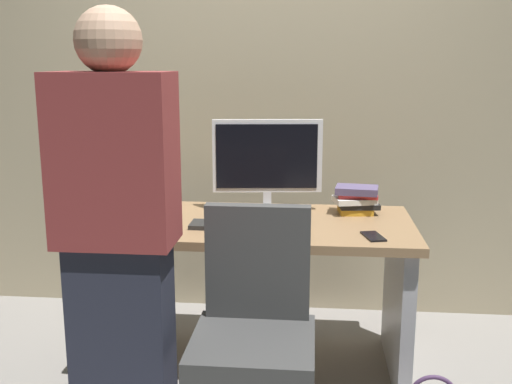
# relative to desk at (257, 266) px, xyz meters

# --- Properties ---
(ground_plane) EXTENTS (9.00, 9.00, 0.00)m
(ground_plane) POSITION_rel_desk_xyz_m (0.00, 0.00, -0.51)
(ground_plane) COLOR gray
(wall_back) EXTENTS (6.40, 0.10, 3.00)m
(wall_back) POSITION_rel_desk_xyz_m (0.00, 0.77, 0.99)
(wall_back) COLOR tan
(wall_back) RESTS_ON ground
(desk) EXTENTS (1.46, 0.73, 0.73)m
(desk) POSITION_rel_desk_xyz_m (0.00, 0.00, 0.00)
(desk) COLOR #93704C
(desk) RESTS_ON ground
(office_chair) EXTENTS (0.52, 0.52, 0.94)m
(office_chair) POSITION_rel_desk_xyz_m (0.06, -0.69, -0.08)
(office_chair) COLOR black
(office_chair) RESTS_ON ground
(person_at_desk) EXTENTS (0.40, 0.24, 1.64)m
(person_at_desk) POSITION_rel_desk_xyz_m (-0.41, -0.79, 0.34)
(person_at_desk) COLOR #262838
(person_at_desk) RESTS_ON ground
(monitor) EXTENTS (0.54, 0.16, 0.46)m
(monitor) POSITION_rel_desk_xyz_m (0.03, 0.21, 0.48)
(monitor) COLOR silver
(monitor) RESTS_ON desk
(keyboard) EXTENTS (0.43, 0.13, 0.02)m
(keyboard) POSITION_rel_desk_xyz_m (-0.08, -0.12, 0.23)
(keyboard) COLOR #262626
(keyboard) RESTS_ON desk
(mouse) EXTENTS (0.06, 0.10, 0.03)m
(mouse) POSITION_rel_desk_xyz_m (0.22, -0.13, 0.24)
(mouse) COLOR white
(mouse) RESTS_ON desk
(cup_near_keyboard) EXTENTS (0.07, 0.07, 0.09)m
(cup_near_keyboard) POSITION_rel_desk_xyz_m (-0.41, -0.20, 0.27)
(cup_near_keyboard) COLOR #D84C3F
(cup_near_keyboard) RESTS_ON desk
(cup_by_monitor) EXTENTS (0.07, 0.07, 0.10)m
(cup_by_monitor) POSITION_rel_desk_xyz_m (-0.47, 0.14, 0.27)
(cup_by_monitor) COLOR silver
(cup_by_monitor) RESTS_ON desk
(book_stack) EXTENTS (0.24, 0.18, 0.14)m
(book_stack) POSITION_rel_desk_xyz_m (0.47, 0.19, 0.30)
(book_stack) COLOR gold
(book_stack) RESTS_ON desk
(cell_phone) EXTENTS (0.10, 0.16, 0.01)m
(cell_phone) POSITION_rel_desk_xyz_m (0.52, -0.22, 0.23)
(cell_phone) COLOR black
(cell_phone) RESTS_ON desk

